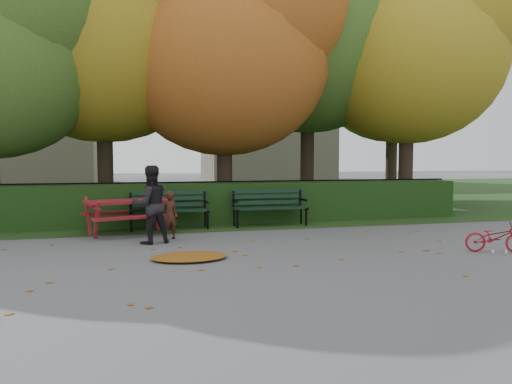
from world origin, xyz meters
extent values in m
plane|color=slate|center=(0.00, 0.00, 0.00)|extent=(90.00, 90.00, 0.00)
plane|color=#1E3716|center=(0.00, 14.00, 0.01)|extent=(90.00, 90.00, 0.00)
cube|color=tan|center=(-9.00, 26.00, 7.50)|extent=(10.00, 7.00, 15.00)
cube|color=tan|center=(8.00, 28.00, 6.00)|extent=(9.00, 6.00, 12.00)
cube|color=black|center=(0.00, 4.50, 0.50)|extent=(13.00, 0.90, 1.00)
cube|color=black|center=(0.00, 5.30, 0.08)|extent=(14.00, 0.04, 0.04)
cube|color=black|center=(0.00, 5.30, 1.00)|extent=(14.00, 0.04, 0.04)
cylinder|color=black|center=(-3.00, 5.30, 0.50)|extent=(0.03, 0.03, 1.00)
cylinder|color=black|center=(0.00, 5.30, 0.50)|extent=(0.03, 0.03, 1.00)
cylinder|color=black|center=(3.00, 5.30, 0.50)|extent=(0.03, 0.03, 1.00)
cylinder|color=black|center=(6.50, 5.30, 0.50)|extent=(0.03, 0.03, 1.00)
cylinder|color=black|center=(-2.80, 7.00, 1.57)|extent=(0.44, 0.44, 3.15)
ellipsoid|color=olive|center=(-2.80, 7.00, 4.95)|extent=(6.40, 6.40, 5.76)
cylinder|color=black|center=(0.50, 6.20, 1.40)|extent=(0.44, 0.44, 2.80)
ellipsoid|color=#974711|center=(0.50, 6.20, 4.40)|extent=(6.00, 6.00, 5.40)
sphere|color=#974711|center=(1.55, 5.45, 5.75)|extent=(4.50, 4.50, 4.50)
cylinder|color=black|center=(3.50, 7.50, 1.75)|extent=(0.44, 0.44, 3.50)
ellipsoid|color=#2E551C|center=(3.50, 7.50, 5.50)|extent=(6.80, 6.80, 6.12)
cylinder|color=black|center=(6.20, 6.00, 1.49)|extent=(0.44, 0.44, 2.97)
ellipsoid|color=olive|center=(6.20, 6.00, 4.68)|extent=(5.80, 5.80, 5.22)
sphere|color=olive|center=(7.21, 5.28, 5.98)|extent=(4.35, 4.35, 4.35)
cylinder|color=black|center=(8.00, 10.00, 1.57)|extent=(0.44, 0.44, 3.15)
ellipsoid|color=#2E551C|center=(8.00, 10.00, 4.95)|extent=(6.00, 6.00, 5.40)
sphere|color=#2E551C|center=(9.05, 9.25, 6.30)|extent=(4.50, 4.50, 4.50)
cube|color=black|center=(-1.30, 3.42, 0.44)|extent=(1.80, 0.12, 0.04)
cube|color=black|center=(-1.30, 3.60, 0.44)|extent=(1.80, 0.12, 0.04)
cube|color=black|center=(-1.30, 3.78, 0.44)|extent=(1.80, 0.12, 0.04)
cube|color=black|center=(-1.30, 3.87, 0.55)|extent=(1.80, 0.05, 0.10)
cube|color=black|center=(-1.30, 3.87, 0.70)|extent=(1.80, 0.05, 0.10)
cube|color=black|center=(-1.30, 3.87, 0.83)|extent=(1.80, 0.05, 0.10)
cube|color=black|center=(-2.15, 3.60, 0.42)|extent=(0.05, 0.55, 0.06)
cube|color=black|center=(-2.15, 3.87, 0.65)|extent=(0.05, 0.05, 0.41)
cylinder|color=black|center=(-2.15, 3.42, 0.22)|extent=(0.05, 0.05, 0.44)
cylinder|color=black|center=(-2.15, 3.78, 0.22)|extent=(0.05, 0.05, 0.44)
cube|color=black|center=(-2.15, 3.62, 0.62)|extent=(0.05, 0.45, 0.04)
cube|color=black|center=(-0.45, 3.60, 0.42)|extent=(0.05, 0.55, 0.06)
cube|color=black|center=(-0.45, 3.87, 0.65)|extent=(0.05, 0.05, 0.41)
cylinder|color=black|center=(-0.45, 3.42, 0.22)|extent=(0.05, 0.05, 0.44)
cylinder|color=black|center=(-0.45, 3.78, 0.22)|extent=(0.05, 0.05, 0.44)
cube|color=black|center=(-0.45, 3.62, 0.62)|extent=(0.05, 0.45, 0.04)
cube|color=black|center=(1.10, 3.42, 0.44)|extent=(1.80, 0.12, 0.04)
cube|color=black|center=(1.10, 3.60, 0.44)|extent=(1.80, 0.12, 0.04)
cube|color=black|center=(1.10, 3.78, 0.44)|extent=(1.80, 0.12, 0.04)
cube|color=black|center=(1.10, 3.87, 0.55)|extent=(1.80, 0.05, 0.10)
cube|color=black|center=(1.10, 3.87, 0.70)|extent=(1.80, 0.05, 0.10)
cube|color=black|center=(1.10, 3.87, 0.83)|extent=(1.80, 0.05, 0.10)
cube|color=black|center=(0.25, 3.60, 0.42)|extent=(0.05, 0.55, 0.06)
cube|color=black|center=(0.25, 3.87, 0.65)|extent=(0.05, 0.05, 0.41)
cylinder|color=black|center=(0.25, 3.42, 0.22)|extent=(0.05, 0.05, 0.44)
cylinder|color=black|center=(0.25, 3.78, 0.22)|extent=(0.05, 0.05, 0.44)
cube|color=black|center=(0.25, 3.62, 0.62)|extent=(0.05, 0.45, 0.04)
cube|color=black|center=(1.95, 3.60, 0.42)|extent=(0.05, 0.55, 0.06)
cube|color=black|center=(1.95, 3.87, 0.65)|extent=(0.05, 0.05, 0.41)
cylinder|color=black|center=(1.95, 3.42, 0.22)|extent=(0.05, 0.05, 0.44)
cylinder|color=black|center=(1.95, 3.78, 0.22)|extent=(0.05, 0.05, 0.44)
cube|color=black|center=(1.95, 3.62, 0.62)|extent=(0.05, 0.45, 0.04)
cube|color=maroon|center=(-2.22, 3.20, 0.71)|extent=(1.86, 1.15, 0.06)
cube|color=maroon|center=(-2.07, 2.64, 0.42)|extent=(1.73, 0.69, 0.05)
cube|color=maroon|center=(-2.37, 3.75, 0.42)|extent=(1.73, 0.69, 0.05)
cube|color=maroon|center=(-2.83, 2.58, 0.38)|extent=(0.19, 0.49, 0.84)
cube|color=maroon|center=(-3.05, 3.42, 0.38)|extent=(0.19, 0.49, 0.84)
cube|color=maroon|center=(-2.94, 3.00, 0.63)|extent=(0.40, 1.27, 0.06)
cube|color=maroon|center=(-1.38, 2.98, 0.38)|extent=(0.19, 0.49, 0.84)
cube|color=maroon|center=(-1.61, 3.81, 0.38)|extent=(0.19, 0.49, 0.84)
cube|color=maroon|center=(-1.49, 3.39, 0.63)|extent=(0.40, 1.27, 0.06)
cube|color=maroon|center=(-2.22, 3.20, 0.38)|extent=(1.50, 0.46, 0.06)
ellipsoid|color=#71340D|center=(-1.28, 0.19, 0.04)|extent=(1.34, 1.01, 0.09)
imported|color=#411F15|center=(-1.42, 2.27, 0.49)|extent=(0.42, 0.35, 0.98)
imported|color=black|center=(-1.80, 1.87, 0.75)|extent=(0.87, 0.77, 1.50)
imported|color=maroon|center=(3.96, -0.57, 0.27)|extent=(1.07, 0.72, 0.53)
camera|label=1|loc=(-2.27, -7.83, 1.66)|focal=35.00mm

